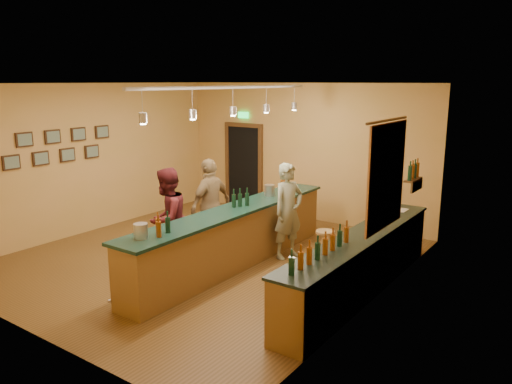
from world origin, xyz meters
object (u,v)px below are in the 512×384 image
Objects in this scene: customer_a at (167,219)px; bar_stool at (325,239)px; back_counter at (360,263)px; bartender at (288,211)px; tasting_bar at (234,233)px; customer_b at (211,205)px.

bar_stool is (2.24, 1.60, -0.37)m from customer_a.
bartender is (-1.76, 0.74, 0.41)m from back_counter.
bar_stool is at bearing 31.28° from tasting_bar.
back_counter is 1.15m from bar_stool.
bartender is at bearing 59.09° from tasting_bar.
bar_stool is at bearing 100.80° from customer_b.
bartender is at bearing 109.81° from customer_b.
tasting_bar is 2.84× the size of customer_a.
bartender is 2.21m from customer_a.
customer_b reaches higher than tasting_bar.
bar_stool is at bearing 113.09° from customer_a.
customer_a reaches higher than bar_stool.
tasting_bar is 1.02m from customer_b.
back_counter is at bearing 4.47° from tasting_bar.
back_counter is at bearing -96.03° from bartender.
tasting_bar is 1.12m from bartender.
bar_stool is (1.37, 0.83, -0.07)m from tasting_bar.
tasting_bar is 7.52× the size of bar_stool.
tasting_bar is at bearing -175.53° from back_counter.
customer_a is at bearing -144.44° from bar_stool.
customer_a reaches higher than bartender.
customer_a is (-1.42, -1.69, 0.00)m from bartender.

